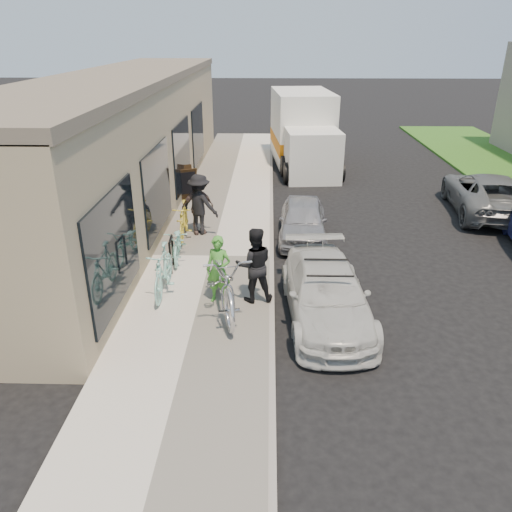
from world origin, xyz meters
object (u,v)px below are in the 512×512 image
object	(u,v)px
far_car_gray	(487,193)
bystander_a	(199,204)
sandwich_board	(185,183)
man_standing	(254,265)
cruiser_bike_c	(184,221)
sedan_silver	(303,220)
cruiser_bike_a	(163,270)
bystander_b	(198,207)
woman_rider	(219,270)
bike_rack	(171,251)
cruiser_bike_b	(178,243)
moving_truck	(303,134)
sedan_white	(326,293)
tandem_bike	(223,279)

from	to	relation	value
far_car_gray	bystander_a	bearing A→B (deg)	22.54
sandwich_board	man_standing	bearing A→B (deg)	-94.87
far_car_gray	cruiser_bike_c	size ratio (longest dim) A/B	2.79
sandwich_board	man_standing	world-z (taller)	man_standing
sedan_silver	bystander_a	xyz separation A→B (m)	(-2.90, -0.05, 0.45)
cruiser_bike_a	bystander_b	bearing A→B (deg)	85.53
woman_rider	man_standing	distance (m)	0.75
woman_rider	bystander_b	size ratio (longest dim) A/B	0.96
woman_rider	sedan_silver	bearing A→B (deg)	80.01
bike_rack	woman_rider	xyz separation A→B (m)	(1.29, -1.55, 0.25)
cruiser_bike_b	bystander_b	xyz separation A→B (m)	(0.27, 1.78, 0.35)
moving_truck	bystander_a	size ratio (longest dim) A/B	3.77
moving_truck	sedan_white	bearing A→B (deg)	-96.33
sedan_white	cruiser_bike_a	bearing A→B (deg)	164.70
sandwich_board	cruiser_bike_c	bearing A→B (deg)	-106.83
sedan_silver	tandem_bike	distance (m)	4.69
bystander_a	cruiser_bike_a	bearing A→B (deg)	108.08
woman_rider	cruiser_bike_b	xyz separation A→B (m)	(-1.24, 2.17, -0.32)
man_standing	bystander_b	size ratio (longest dim) A/B	1.06
sedan_white	far_car_gray	bearing A→B (deg)	45.84
man_standing	bystander_a	size ratio (longest dim) A/B	0.96
moving_truck	cruiser_bike_a	distance (m)	12.95
bystander_b	woman_rider	bearing A→B (deg)	-98.59
far_car_gray	cruiser_bike_b	bearing A→B (deg)	31.64
sedan_white	sedan_silver	xyz separation A→B (m)	(-0.22, 4.34, -0.02)
moving_truck	man_standing	xyz separation A→B (m)	(-1.76, -12.66, -0.40)
man_standing	cruiser_bike_a	distance (m)	2.03
tandem_bike	cruiser_bike_b	size ratio (longest dim) A/B	1.63
tandem_bike	cruiser_bike_a	xyz separation A→B (m)	(-1.36, 0.68, -0.16)
far_car_gray	man_standing	world-z (taller)	man_standing
cruiser_bike_a	far_car_gray	bearing A→B (deg)	33.00
sandwich_board	cruiser_bike_c	xyz separation A→B (m)	(0.50, -3.52, -0.07)
sandwich_board	moving_truck	size ratio (longest dim) A/B	0.17
bystander_b	cruiser_bike_a	bearing A→B (deg)	-116.82
cruiser_bike_a	tandem_bike	bearing A→B (deg)	-26.53
sandwich_board	woman_rider	world-z (taller)	woman_rider
sedan_white	far_car_gray	size ratio (longest dim) A/B	0.86
bike_rack	tandem_bike	bearing A→B (deg)	-52.93
sedan_silver	sandwich_board	bearing A→B (deg)	144.06
cruiser_bike_c	bystander_a	world-z (taller)	bystander_a
sandwich_board	cruiser_bike_c	distance (m)	3.55
sedan_white	woman_rider	xyz separation A→B (m)	(-2.21, 0.36, 0.32)
sedan_silver	cruiser_bike_c	bearing A→B (deg)	-169.72
moving_truck	cruiser_bike_a	size ratio (longest dim) A/B	3.65
sandwich_board	sedan_white	world-z (taller)	sandwich_board
man_standing	cruiser_bike_b	size ratio (longest dim) A/B	1.02
woman_rider	bystander_a	xyz separation A→B (m)	(-0.91, 3.94, 0.12)
tandem_bike	bystander_b	bearing A→B (deg)	90.35
cruiser_bike_b	bystander_b	distance (m)	1.84
sandwich_board	far_car_gray	size ratio (longest dim) A/B	0.24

